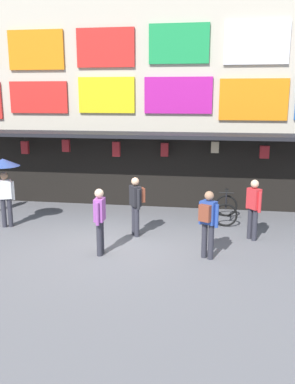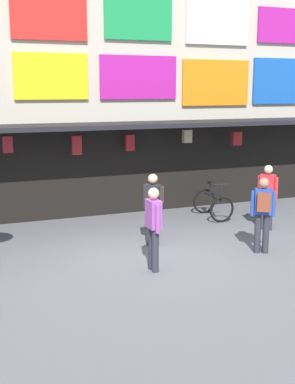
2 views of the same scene
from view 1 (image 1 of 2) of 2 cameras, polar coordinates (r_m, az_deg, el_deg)
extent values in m
plane|color=slate|center=(11.19, -4.18, -7.15)|extent=(80.00, 80.00, 0.00)
cube|color=beige|center=(15.01, -0.36, 13.63)|extent=(18.00, 1.20, 8.00)
cube|color=black|center=(13.79, -1.24, 7.85)|extent=(15.30, 1.40, 0.12)
cube|color=orange|center=(15.50, -15.12, 18.36)|extent=(1.99, 0.08, 1.32)
cube|color=red|center=(14.71, -5.82, 19.17)|extent=(1.98, 0.08, 1.27)
cube|color=green|center=(14.31, 4.35, 19.71)|extent=(1.97, 0.08, 1.26)
cube|color=white|center=(14.31, 14.81, 19.27)|extent=(2.04, 0.08, 1.33)
cube|color=red|center=(15.43, -14.76, 12.49)|extent=(2.11, 0.08, 1.09)
cube|color=yellow|center=(14.63, -5.67, 13.14)|extent=(1.96, 0.08, 1.20)
cube|color=#B71E93|center=(14.21, 4.23, 13.14)|extent=(2.27, 0.08, 1.20)
cube|color=orange|center=(14.22, 14.38, 12.22)|extent=(2.20, 0.08, 1.33)
cylinder|color=black|center=(15.23, -16.58, 7.16)|extent=(0.02, 0.02, 0.23)
cube|color=maroon|center=(15.27, -16.50, 5.91)|extent=(0.25, 0.15, 0.44)
cylinder|color=black|center=(14.43, -11.20, 7.35)|extent=(0.02, 0.02, 0.13)
cube|color=maroon|center=(14.46, -11.15, 6.29)|extent=(0.25, 0.15, 0.41)
cylinder|color=black|center=(13.96, -4.34, 7.28)|extent=(0.02, 0.02, 0.17)
cube|color=maroon|center=(14.00, -4.31, 5.93)|extent=(0.25, 0.15, 0.49)
cylinder|color=black|center=(14.01, 2.39, 7.22)|extent=(0.02, 0.02, 0.22)
cube|color=maroon|center=(14.05, 2.38, 5.85)|extent=(0.25, 0.15, 0.45)
cylinder|color=black|center=(13.71, 9.32, 7.13)|extent=(0.02, 0.02, 0.13)
cube|color=tan|center=(13.74, 9.28, 6.11)|extent=(0.26, 0.15, 0.37)
cylinder|color=black|center=(13.68, 15.87, 6.61)|extent=(0.02, 0.02, 0.21)
cube|color=maroon|center=(13.72, 15.79, 5.33)|extent=(0.29, 0.17, 0.40)
cube|color=black|center=(14.64, -0.74, 2.82)|extent=(15.30, 0.04, 2.50)
torus|color=black|center=(12.71, 10.68, -3.13)|extent=(0.72, 0.09, 0.72)
torus|color=black|center=(13.77, 10.78, -1.87)|extent=(0.72, 0.09, 0.72)
cylinder|color=black|center=(13.18, 10.78, -1.43)|extent=(0.10, 0.99, 0.05)
cylinder|color=black|center=(13.29, 10.82, -0.55)|extent=(0.04, 0.04, 0.35)
cube|color=black|center=(13.25, 10.86, 0.25)|extent=(0.11, 0.20, 0.06)
cylinder|color=black|center=(12.68, 10.77, -1.21)|extent=(0.04, 0.04, 0.50)
cylinder|color=black|center=(12.62, 10.82, -0.11)|extent=(0.44, 0.06, 0.04)
cylinder|color=#2D2D38|center=(11.59, -1.49, -4.10)|extent=(0.14, 0.14, 0.88)
cylinder|color=#2D2D38|center=(11.74, -1.85, -3.86)|extent=(0.14, 0.14, 0.88)
cube|color=#232328|center=(11.47, -1.69, -0.54)|extent=(0.39, 0.42, 0.56)
sphere|color=tan|center=(11.38, -1.70, 1.47)|extent=(0.22, 0.22, 0.22)
cylinder|color=#232328|center=(11.29, -1.23, -1.02)|extent=(0.09, 0.09, 0.56)
cylinder|color=#232328|center=(11.68, -2.13, -0.55)|extent=(0.09, 0.09, 0.56)
cube|color=brown|center=(11.53, -0.97, -0.36)|extent=(0.29, 0.32, 0.40)
cylinder|color=#2D2D38|center=(11.78, 13.94, -4.20)|extent=(0.14, 0.14, 0.88)
cylinder|color=#2D2D38|center=(11.66, 14.55, -4.42)|extent=(0.14, 0.14, 0.88)
cube|color=red|center=(11.53, 14.44, -0.89)|extent=(0.40, 0.42, 0.56)
sphere|color=beige|center=(11.44, 14.56, 1.10)|extent=(0.22, 0.22, 0.22)
cylinder|color=red|center=(11.69, 13.68, -0.91)|extent=(0.09, 0.09, 0.56)
cylinder|color=red|center=(11.39, 15.20, -1.37)|extent=(0.09, 0.09, 0.56)
cylinder|color=#2D2D38|center=(10.23, 7.84, -6.60)|extent=(0.14, 0.14, 0.88)
cylinder|color=#2D2D38|center=(10.15, 8.72, -6.80)|extent=(0.14, 0.14, 0.88)
cube|color=#28479E|center=(9.97, 8.42, -2.80)|extent=(0.42, 0.37, 0.56)
sphere|color=#A87A5B|center=(9.86, 8.49, -0.51)|extent=(0.22, 0.22, 0.22)
cylinder|color=#28479E|center=(10.09, 7.33, -2.87)|extent=(0.09, 0.09, 0.56)
cylinder|color=#28479E|center=(9.88, 9.51, -3.29)|extent=(0.09, 0.09, 0.56)
cube|color=brown|center=(9.83, 7.95, -2.89)|extent=(0.32, 0.28, 0.40)
cylinder|color=#2D2D38|center=(10.30, -6.65, -6.42)|extent=(0.14, 0.14, 0.88)
cylinder|color=#2D2D38|center=(10.47, -6.40, -6.10)|extent=(0.14, 0.14, 0.88)
cube|color=#9E4CA8|center=(10.17, -6.63, -2.43)|extent=(0.22, 0.36, 0.56)
sphere|color=beige|center=(10.07, -6.69, -0.18)|extent=(0.22, 0.22, 0.22)
cylinder|color=#9E4CA8|center=(9.98, -6.94, -3.04)|extent=(0.09, 0.09, 0.56)
cylinder|color=#9E4CA8|center=(10.39, -6.31, -2.37)|extent=(0.09, 0.09, 0.56)
cylinder|color=#2D2D38|center=(13.13, -18.39, -2.70)|extent=(0.14, 0.14, 0.88)
cylinder|color=#2D2D38|center=(13.15, -19.18, -2.74)|extent=(0.14, 0.14, 0.88)
cube|color=white|center=(12.97, -19.02, 0.34)|extent=(0.42, 0.34, 0.56)
sphere|color=#A87A5B|center=(12.89, -19.15, 2.12)|extent=(0.22, 0.22, 0.22)
cylinder|color=white|center=(12.96, -18.03, 0.18)|extent=(0.09, 0.09, 0.56)
cone|color=#334C99|center=(12.83, -19.29, 3.87)|extent=(0.96, 0.96, 0.22)
camera|label=2|loc=(6.32, -75.51, 0.17)|focal=47.24mm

